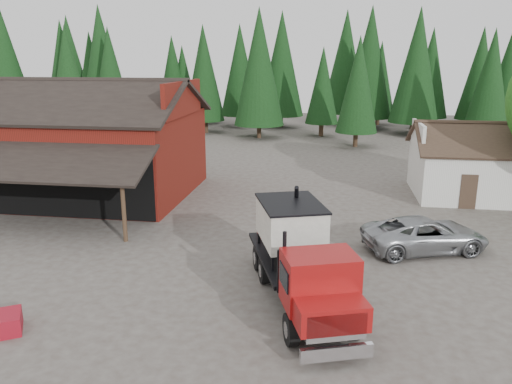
# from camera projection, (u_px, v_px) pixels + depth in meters

# --- Properties ---
(ground) EXTENTS (120.00, 120.00, 0.00)m
(ground) POSITION_uv_depth(u_px,v_px,m) (235.00, 266.00, 20.52)
(ground) COLOR #4A423A
(ground) RESTS_ON ground
(red_barn) EXTENTS (12.80, 13.63, 7.18)m
(red_barn) POSITION_uv_depth(u_px,v_px,m) (91.00, 152.00, 30.89)
(red_barn) COLOR maroon
(red_barn) RESTS_ON ground
(farmhouse) EXTENTS (8.60, 6.42, 4.65)m
(farmhouse) POSITION_uv_depth(u_px,v_px,m) (483.00, 170.00, 30.59)
(farmhouse) COLOR silver
(farmhouse) RESTS_ON ground
(conifer_backdrop) EXTENTS (76.00, 16.00, 16.00)m
(conifer_backdrop) POSITION_uv_depth(u_px,v_px,m) (301.00, 129.00, 60.61)
(conifer_backdrop) COLOR black
(conifer_backdrop) RESTS_ON ground
(near_pine_a) EXTENTS (4.40, 4.40, 11.40)m
(near_pine_a) POSITION_uv_depth(u_px,v_px,m) (69.00, 78.00, 48.81)
(near_pine_a) COLOR #382619
(near_pine_a) RESTS_ON ground
(near_pine_b) EXTENTS (3.96, 3.96, 10.40)m
(near_pine_b) POSITION_uv_depth(u_px,v_px,m) (358.00, 85.00, 46.75)
(near_pine_b) COLOR #382619
(near_pine_b) RESTS_ON ground
(near_pine_d) EXTENTS (5.28, 5.28, 13.40)m
(near_pine_d) POSITION_uv_depth(u_px,v_px,m) (259.00, 67.00, 51.64)
(near_pine_d) COLOR #382619
(near_pine_d) RESTS_ON ground
(feed_truck) EXTENTS (4.67, 8.48, 3.71)m
(feed_truck) POSITION_uv_depth(u_px,v_px,m) (300.00, 254.00, 17.24)
(feed_truck) COLOR black
(feed_truck) RESTS_ON ground
(silver_car) EXTENTS (5.97, 4.11, 1.52)m
(silver_car) POSITION_uv_depth(u_px,v_px,m) (425.00, 235.00, 22.02)
(silver_car) COLOR #9EA2A6
(silver_car) RESTS_ON ground
(equip_box) EXTENTS (1.17, 1.30, 0.60)m
(equip_box) POSITION_uv_depth(u_px,v_px,m) (9.00, 322.00, 15.60)
(equip_box) COLOR maroon
(equip_box) RESTS_ON ground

